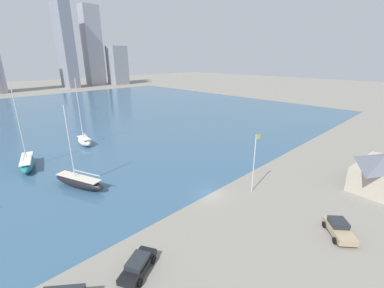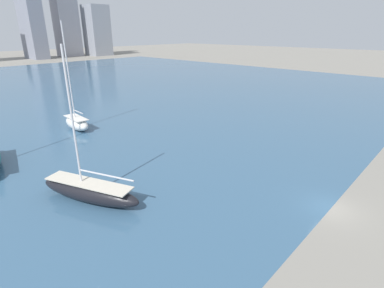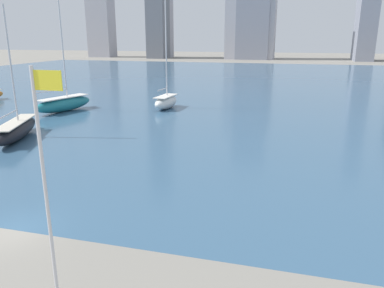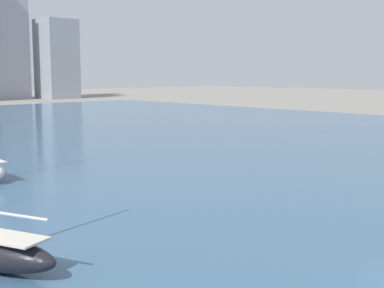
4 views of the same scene
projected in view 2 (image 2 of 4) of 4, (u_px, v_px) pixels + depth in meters
name	position (u px, v px, depth m)	size (l,w,h in m)	color
ground_plane	(331.00, 209.00, 25.73)	(500.00, 500.00, 0.00)	gray
harbor_water	(23.00, 96.00, 69.92)	(180.00, 140.00, 0.00)	#385B7A
sailboat_white	(77.00, 122.00, 45.95)	(2.76, 6.34, 15.64)	white
sailboat_black	(89.00, 191.00, 26.60)	(5.56, 10.34, 13.42)	black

